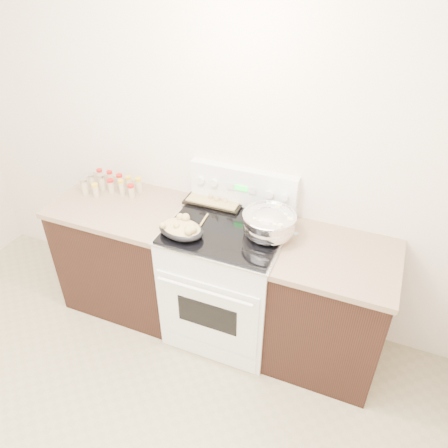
% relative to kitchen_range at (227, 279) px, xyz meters
% --- Properties ---
extents(counter_left, '(0.93, 0.67, 0.92)m').
position_rel_kitchen_range_xyz_m(counter_left, '(-0.83, 0.01, -0.03)').
color(counter_left, black).
rests_on(counter_left, ground).
extents(counter_right, '(0.73, 0.67, 0.92)m').
position_rel_kitchen_range_xyz_m(counter_right, '(0.73, 0.01, -0.03)').
color(counter_right, black).
rests_on(counter_right, ground).
extents(kitchen_range, '(0.78, 0.73, 1.22)m').
position_rel_kitchen_range_xyz_m(kitchen_range, '(0.00, 0.00, 0.00)').
color(kitchen_range, white).
rests_on(kitchen_range, ground).
extents(mixing_bowl, '(0.41, 0.41, 0.20)m').
position_rel_kitchen_range_xyz_m(mixing_bowl, '(0.27, 0.02, 0.53)').
color(mixing_bowl, silver).
rests_on(mixing_bowl, kitchen_range).
extents(roasting_pan, '(0.33, 0.25, 0.12)m').
position_rel_kitchen_range_xyz_m(roasting_pan, '(-0.23, -0.19, 0.50)').
color(roasting_pan, black).
rests_on(roasting_pan, kitchen_range).
extents(baking_sheet, '(0.41, 0.29, 0.06)m').
position_rel_kitchen_range_xyz_m(baking_sheet, '(-0.19, 0.28, 0.47)').
color(baking_sheet, black).
rests_on(baking_sheet, kitchen_range).
extents(wooden_spoon, '(0.05, 0.25, 0.04)m').
position_rel_kitchen_range_xyz_m(wooden_spoon, '(-0.17, -0.12, 0.46)').
color(wooden_spoon, tan).
rests_on(wooden_spoon, kitchen_range).
extents(blue_ladle, '(0.24, 0.17, 0.10)m').
position_rel_kitchen_range_xyz_m(blue_ladle, '(0.27, -0.05, 0.49)').
color(blue_ladle, '#8DC3D2').
rests_on(blue_ladle, kitchen_range).
extents(spice_jars, '(0.40, 0.24, 0.13)m').
position_rel_kitchen_range_xyz_m(spice_jars, '(-0.98, 0.13, 0.49)').
color(spice_jars, '#BFB28C').
rests_on(spice_jars, counter_left).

